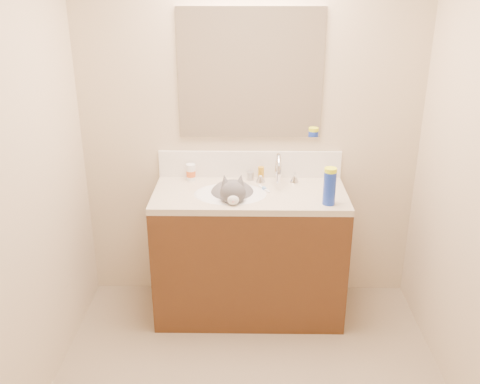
{
  "coord_description": "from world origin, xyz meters",
  "views": [
    {
      "loc": [
        -0.02,
        -2.09,
        2.12
      ],
      "look_at": [
        -0.06,
        0.92,
        0.88
      ],
      "focal_mm": 40.0,
      "sensor_mm": 36.0,
      "label": 1
    }
  ],
  "objects_px": {
    "silver_jar": "(250,176)",
    "spray_can": "(329,188)",
    "pill_bottle": "(191,172)",
    "vanity_cabinet": "(249,256)",
    "faucet": "(278,172)",
    "basin": "(230,204)",
    "amber_bottle": "(261,174)",
    "cat": "(233,197)"
  },
  "relations": [
    {
      "from": "basin",
      "to": "silver_jar",
      "type": "xyz_separation_m",
      "value": [
        0.12,
        0.24,
        0.1
      ]
    },
    {
      "from": "vanity_cabinet",
      "to": "silver_jar",
      "type": "height_order",
      "value": "silver_jar"
    },
    {
      "from": "faucet",
      "to": "amber_bottle",
      "type": "height_order",
      "value": "faucet"
    },
    {
      "from": "vanity_cabinet",
      "to": "pill_bottle",
      "type": "bearing_deg",
      "value": 152.08
    },
    {
      "from": "vanity_cabinet",
      "to": "spray_can",
      "type": "height_order",
      "value": "spray_can"
    },
    {
      "from": "silver_jar",
      "to": "basin",
      "type": "bearing_deg",
      "value": -117.32
    },
    {
      "from": "vanity_cabinet",
      "to": "basin",
      "type": "height_order",
      "value": "basin"
    },
    {
      "from": "basin",
      "to": "spray_can",
      "type": "distance_m",
      "value": 0.63
    },
    {
      "from": "basin",
      "to": "amber_bottle",
      "type": "relative_size",
      "value": 4.71
    },
    {
      "from": "pill_bottle",
      "to": "spray_can",
      "type": "height_order",
      "value": "spray_can"
    },
    {
      "from": "cat",
      "to": "amber_bottle",
      "type": "relative_size",
      "value": 4.4
    },
    {
      "from": "vanity_cabinet",
      "to": "basin",
      "type": "distance_m",
      "value": 0.4
    },
    {
      "from": "silver_jar",
      "to": "amber_bottle",
      "type": "distance_m",
      "value": 0.07
    },
    {
      "from": "cat",
      "to": "silver_jar",
      "type": "height_order",
      "value": "cat"
    },
    {
      "from": "amber_bottle",
      "to": "pill_bottle",
      "type": "bearing_deg",
      "value": 179.26
    },
    {
      "from": "pill_bottle",
      "to": "amber_bottle",
      "type": "bearing_deg",
      "value": -0.74
    },
    {
      "from": "basin",
      "to": "faucet",
      "type": "bearing_deg",
      "value": 29.12
    },
    {
      "from": "cat",
      "to": "amber_bottle",
      "type": "bearing_deg",
      "value": 47.56
    },
    {
      "from": "vanity_cabinet",
      "to": "amber_bottle",
      "type": "relative_size",
      "value": 12.56
    },
    {
      "from": "silver_jar",
      "to": "spray_can",
      "type": "height_order",
      "value": "spray_can"
    },
    {
      "from": "pill_bottle",
      "to": "amber_bottle",
      "type": "xyz_separation_m",
      "value": [
        0.46,
        -0.01,
        -0.01
      ]
    },
    {
      "from": "vanity_cabinet",
      "to": "faucet",
      "type": "relative_size",
      "value": 4.29
    },
    {
      "from": "basin",
      "to": "amber_bottle",
      "type": "distance_m",
      "value": 0.32
    },
    {
      "from": "cat",
      "to": "amber_bottle",
      "type": "height_order",
      "value": "cat"
    },
    {
      "from": "faucet",
      "to": "pill_bottle",
      "type": "bearing_deg",
      "value": 173.25
    },
    {
      "from": "cat",
      "to": "pill_bottle",
      "type": "height_order",
      "value": "cat"
    },
    {
      "from": "silver_jar",
      "to": "faucet",
      "type": "bearing_deg",
      "value": -22.07
    },
    {
      "from": "vanity_cabinet",
      "to": "amber_bottle",
      "type": "height_order",
      "value": "amber_bottle"
    },
    {
      "from": "silver_jar",
      "to": "spray_can",
      "type": "distance_m",
      "value": 0.61
    },
    {
      "from": "basin",
      "to": "cat",
      "type": "distance_m",
      "value": 0.05
    },
    {
      "from": "vanity_cabinet",
      "to": "faucet",
      "type": "distance_m",
      "value": 0.58
    },
    {
      "from": "spray_can",
      "to": "pill_bottle",
      "type": "bearing_deg",
      "value": 155.69
    },
    {
      "from": "cat",
      "to": "vanity_cabinet",
      "type": "bearing_deg",
      "value": 8.06
    },
    {
      "from": "basin",
      "to": "faucet",
      "type": "height_order",
      "value": "faucet"
    },
    {
      "from": "vanity_cabinet",
      "to": "faucet",
      "type": "bearing_deg",
      "value": 37.29
    },
    {
      "from": "pill_bottle",
      "to": "faucet",
      "type": "bearing_deg",
      "value": -6.75
    },
    {
      "from": "vanity_cabinet",
      "to": "basin",
      "type": "xyz_separation_m",
      "value": [
        -0.12,
        -0.03,
        0.38
      ]
    },
    {
      "from": "basin",
      "to": "vanity_cabinet",
      "type": "bearing_deg",
      "value": 14.04
    },
    {
      "from": "basin",
      "to": "silver_jar",
      "type": "bearing_deg",
      "value": 62.68
    },
    {
      "from": "faucet",
      "to": "cat",
      "type": "height_order",
      "value": "faucet"
    },
    {
      "from": "faucet",
      "to": "silver_jar",
      "type": "xyz_separation_m",
      "value": [
        -0.18,
        0.07,
        -0.06
      ]
    },
    {
      "from": "basin",
      "to": "cat",
      "type": "bearing_deg",
      "value": 32.52
    }
  ]
}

